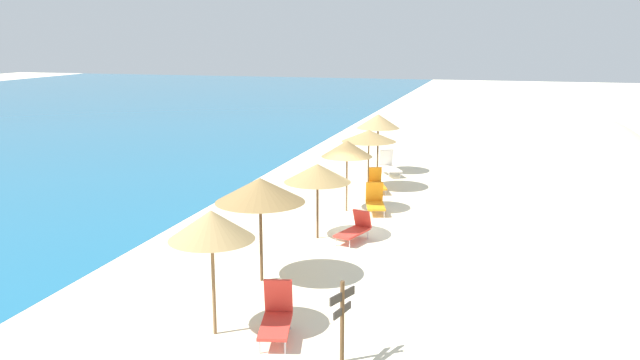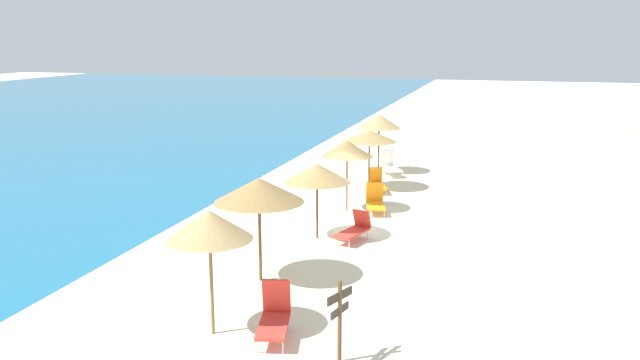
{
  "view_description": "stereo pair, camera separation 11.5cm",
  "coord_description": "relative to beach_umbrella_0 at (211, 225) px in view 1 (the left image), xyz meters",
  "views": [
    {
      "loc": [
        -22.08,
        -5.16,
        6.6
      ],
      "look_at": [
        0.19,
        1.13,
        1.54
      ],
      "focal_mm": 37.36,
      "sensor_mm": 36.0,
      "label": 1
    },
    {
      "loc": [
        -22.05,
        -5.27,
        6.6
      ],
      "look_at": [
        0.19,
        1.13,
        1.54
      ],
      "focal_mm": 37.36,
      "sensor_mm": 36.0,
      "label": 2
    }
  ],
  "objects": [
    {
      "name": "beach_umbrella_5",
      "position": [
        18.71,
        -0.09,
        -0.02
      ],
      "size": [
        2.08,
        2.08,
        2.87
      ],
      "color": "brown",
      "rests_on": "ground_plane"
    },
    {
      "name": "lounge_chair_0",
      "position": [
        14.8,
        -0.82,
        -2.17
      ],
      "size": [
        1.65,
        1.09,
        0.97
      ],
      "rotation": [
        0.0,
        0.0,
        1.93
      ],
      "color": "orange",
      "rests_on": "ground_plane"
    },
    {
      "name": "lounge_chair_2",
      "position": [
        7.62,
        -1.49,
        -2.13
      ],
      "size": [
        1.61,
        1.02,
        0.95
      ],
      "rotation": [
        0.0,
        0.0,
        1.27
      ],
      "color": "red",
      "rests_on": "ground_plane"
    },
    {
      "name": "beach_umbrella_3",
      "position": [
        11.24,
        -0.34,
        -0.13
      ],
      "size": [
        1.94,
        1.94,
        2.73
      ],
      "color": "brown",
      "rests_on": "ground_plane"
    },
    {
      "name": "ground_plane",
      "position": [
        9.32,
        -0.9,
        -2.54
      ],
      "size": [
        160.0,
        160.0,
        0.0
      ],
      "primitive_type": "plane",
      "color": "beige"
    },
    {
      "name": "beach_umbrella_0",
      "position": [
        0.0,
        0.0,
        0.0
      ],
      "size": [
        1.91,
        1.91,
        2.88
      ],
      "color": "brown",
      "rests_on": "ground_plane"
    },
    {
      "name": "beach_umbrella_2",
      "position": [
        7.58,
        -0.23,
        -0.34
      ],
      "size": [
        2.2,
        2.2,
        2.51
      ],
      "color": "brown",
      "rests_on": "ground_plane"
    },
    {
      "name": "wooden_signpost",
      "position": [
        -0.49,
        -3.07,
        -1.49
      ],
      "size": [
        0.8,
        0.34,
        1.76
      ],
      "rotation": [
        0.0,
        0.0,
        -0.37
      ],
      "color": "brown",
      "rests_on": "ground_plane"
    },
    {
      "name": "lounge_chair_4",
      "position": [
        11.31,
        -1.43,
        -2.1
      ],
      "size": [
        1.49,
        1.0,
        1.11
      ],
      "rotation": [
        0.0,
        0.0,
        1.84
      ],
      "color": "orange",
      "rests_on": "ground_plane"
    },
    {
      "name": "beach_umbrella_1",
      "position": [
        3.41,
        0.17,
        0.0
      ],
      "size": [
        2.42,
        2.42,
        2.88
      ],
      "color": "brown",
      "rests_on": "ground_plane"
    },
    {
      "name": "beach_umbrella_4",
      "position": [
        15.1,
        -0.38,
        -0.2
      ],
      "size": [
        2.36,
        2.36,
        2.6
      ],
      "color": "brown",
      "rests_on": "ground_plane"
    },
    {
      "name": "lounge_chair_3",
      "position": [
        0.24,
        -1.39,
        -2.05
      ],
      "size": [
        1.59,
        0.96,
        1.21
      ],
      "rotation": [
        0.0,
        0.0,
        1.8
      ],
      "color": "red",
      "rests_on": "ground_plane"
    },
    {
      "name": "lounge_chair_1",
      "position": [
        18.3,
        -0.74,
        -2.08
      ],
      "size": [
        1.71,
        1.35,
        1.17
      ],
      "rotation": [
        0.0,
        0.0,
        2.07
      ],
      "color": "white",
      "rests_on": "ground_plane"
    }
  ]
}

